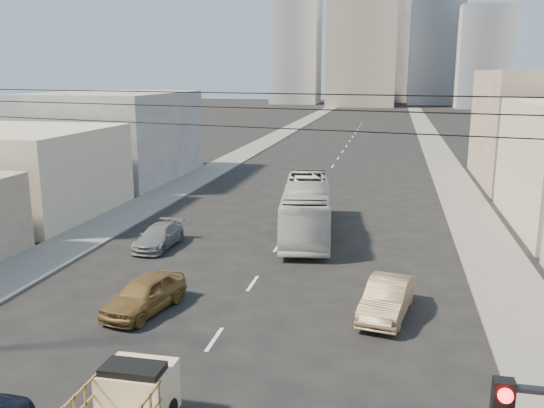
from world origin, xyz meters
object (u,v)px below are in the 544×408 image
at_px(city_bus, 307,208).
at_px(sedan_grey, 159,237).
at_px(sedan_brown, 144,294).
at_px(sedan_tan, 387,298).

bearing_deg(city_bus, sedan_grey, -157.11).
distance_m(sedan_brown, sedan_tan, 10.01).
relative_size(city_bus, sedan_grey, 2.69).
bearing_deg(sedan_tan, sedan_grey, 161.68).
bearing_deg(sedan_grey, city_bus, 31.04).
height_order(city_bus, sedan_brown, city_bus).
xyz_separation_m(sedan_brown, sedan_grey, (-2.99, 8.63, -0.12)).
bearing_deg(sedan_grey, sedan_tan, -27.58).
relative_size(city_bus, sedan_tan, 2.57).
distance_m(city_bus, sedan_tan, 12.61).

